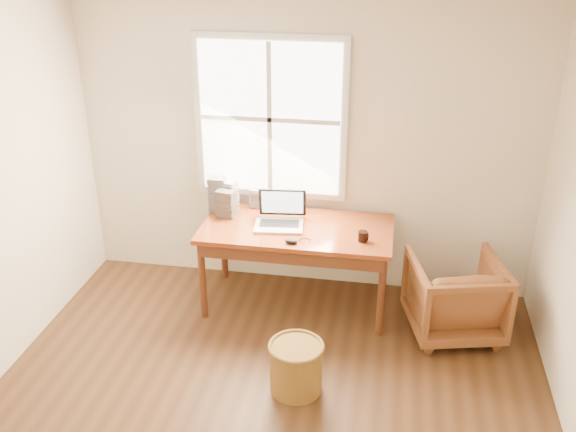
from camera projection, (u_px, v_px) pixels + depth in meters
The scene contains 11 objects.
room_shell at pixel (248, 261), 3.67m from camera, with size 4.04×4.54×2.64m.
desk at pixel (297, 229), 5.37m from camera, with size 1.60×0.80×0.04m, color brown.
armchair at pixel (455, 296), 5.17m from camera, with size 0.70×0.72×0.66m, color brown.
wicker_stool at pixel (296, 368), 4.57m from camera, with size 0.37×0.37×0.37m, color olive.
laptop at pixel (279, 209), 5.29m from camera, with size 0.44×0.46×0.33m, color silver, non-canonical shape.
mouse at pixel (291, 241), 5.09m from camera, with size 0.10×0.06×0.03m, color black.
coffee_mug at pixel (363, 236), 5.11m from camera, with size 0.08×0.08×0.09m, color black.
cd_stack_a at pixel (228, 196), 5.61m from camera, with size 0.14×0.12×0.28m, color silver.
cd_stack_b at pixel (226, 203), 5.51m from camera, with size 0.16×0.14×0.24m, color #242429.
cd_stack_c at pixel (217, 194), 5.61m from camera, with size 0.14×0.12×0.31m, color #9F9EAB.
cd_stack_d at pixel (259, 197), 5.71m from camera, with size 0.14×0.12×0.17m, color #AEB2BA.
Camera 1 is at (0.76, -2.96, 3.10)m, focal length 40.00 mm.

